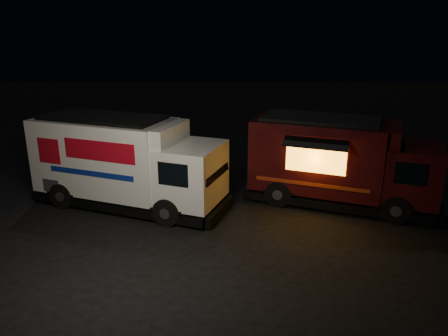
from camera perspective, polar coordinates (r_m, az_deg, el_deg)
ground at (r=15.15m, az=-5.23°, el=-8.19°), size 80.00×80.00×0.00m
white_truck at (r=16.97m, az=-12.31°, el=0.70°), size 8.05×4.91×3.45m
red_truck at (r=17.38m, az=15.30°, el=0.75°), size 7.74×4.93×3.38m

